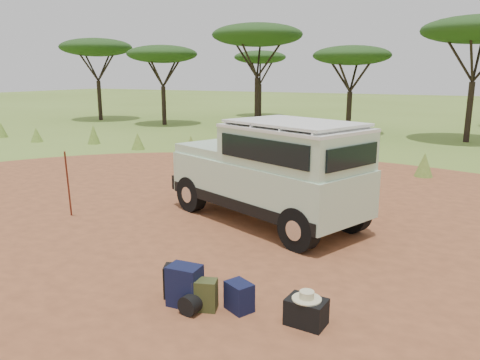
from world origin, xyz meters
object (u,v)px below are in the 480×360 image
at_px(duffel_navy, 239,297).
at_px(safari_vehicle, 271,174).
at_px(backpack_black, 177,281).
at_px(backpack_olive, 205,295).
at_px(walking_staff, 68,184).
at_px(backpack_navy, 185,286).
at_px(hard_case, 306,312).

bearing_deg(duffel_navy, safari_vehicle, 133.69).
xyz_separation_m(safari_vehicle, backpack_black, (0.18, -4.01, -0.89)).
bearing_deg(safari_vehicle, backpack_olive, -57.42).
xyz_separation_m(backpack_black, duffel_navy, (1.04, 0.05, -0.04)).
distance_m(walking_staff, backpack_olive, 5.66).
height_order(safari_vehicle, duffel_navy, safari_vehicle).
bearing_deg(walking_staff, backpack_black, -68.02).
bearing_deg(safari_vehicle, backpack_navy, -62.03).
bearing_deg(backpack_navy, backpack_olive, -1.64).
relative_size(backpack_navy, hard_case, 1.17).
relative_size(walking_staff, hard_case, 3.15).
bearing_deg(safari_vehicle, walking_staff, -135.04).
relative_size(walking_staff, duffel_navy, 3.87).
xyz_separation_m(backpack_navy, hard_case, (1.77, 0.29, -0.12)).
xyz_separation_m(safari_vehicle, backpack_navy, (0.43, -4.18, -0.83)).
bearing_deg(safari_vehicle, duffel_navy, -50.89).
bearing_deg(backpack_black, backpack_navy, -56.94).
relative_size(backpack_black, backpack_navy, 0.82).
bearing_deg(backpack_navy, hard_case, 5.56).
height_order(backpack_black, hard_case, backpack_black).
bearing_deg(duffel_navy, hard_case, 30.46).
bearing_deg(walking_staff, backpack_olive, -66.83).
distance_m(backpack_olive, hard_case, 1.46).
height_order(backpack_black, backpack_navy, backpack_navy).
relative_size(walking_staff, backpack_navy, 2.69).
bearing_deg(walking_staff, duffel_navy, -63.25).
relative_size(backpack_olive, hard_case, 0.88).
bearing_deg(duffel_navy, backpack_olive, -128.17).
height_order(walking_staff, backpack_olive, walking_staff).
xyz_separation_m(backpack_olive, hard_case, (1.43, 0.27, -0.04)).
xyz_separation_m(walking_staff, hard_case, (6.55, -2.06, -0.63)).
bearing_deg(hard_case, backpack_navy, -166.71).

